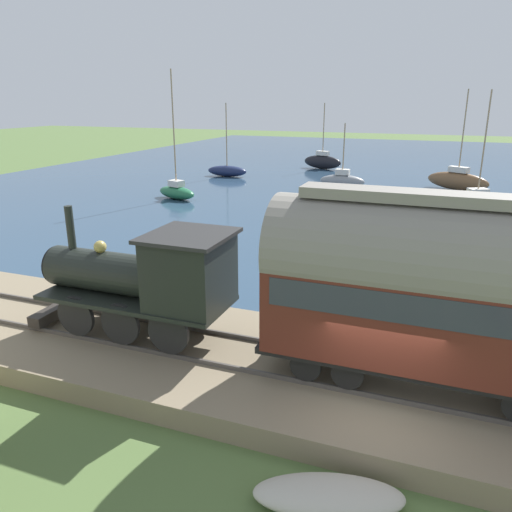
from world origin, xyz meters
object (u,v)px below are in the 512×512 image
sailboat_yellow (477,201)px  beached_dinghy (329,496)px  sailboat_navy (227,171)px  sailboat_gray (342,180)px  sailboat_brown (457,180)px  passenger_coach (441,287)px  sailboat_black (322,161)px  sailboat_green (177,191)px  rowboat_far_out (457,281)px  steam_locomotive (150,276)px  rowboat_off_pier (302,244)px

sailboat_yellow → beached_dinghy: 29.01m
sailboat_navy → beached_dinghy: (-36.24, -18.16, -0.33)m
sailboat_gray → sailboat_brown: bearing=-74.7°
passenger_coach → sailboat_black: 42.96m
sailboat_green → sailboat_gray: 13.87m
sailboat_black → rowboat_far_out: size_ratio=2.34×
steam_locomotive → sailboat_black: 41.37m
sailboat_brown → sailboat_green: 22.56m
sailboat_navy → beached_dinghy: size_ratio=2.25×
passenger_coach → sailboat_green: 28.27m
sailboat_green → sailboat_yellow: sailboat_green is taller
sailboat_yellow → passenger_coach: bearing=148.3°
sailboat_brown → rowboat_far_out: bearing=-152.3°
sailboat_gray → sailboat_black: bearing=21.9°
sailboat_brown → sailboat_yellow: 7.50m
rowboat_off_pier → beached_dinghy: size_ratio=0.97×
steam_locomotive → rowboat_far_out: size_ratio=2.11×
sailboat_green → sailboat_brown: bearing=-40.3°
passenger_coach → sailboat_yellow: size_ratio=1.04×
steam_locomotive → rowboat_off_pier: (11.91, -1.07, -2.20)m
sailboat_navy → rowboat_far_out: 31.10m
steam_locomotive → sailboat_brown: 33.57m
passenger_coach → steam_locomotive: bearing=90.0°
sailboat_brown → rowboat_off_pier: 21.81m
sailboat_black → beached_dinghy: size_ratio=2.23×
passenger_coach → sailboat_yellow: sailboat_yellow is taller
steam_locomotive → sailboat_green: size_ratio=0.66×
passenger_coach → rowboat_far_out: 9.58m
rowboat_far_out → sailboat_brown: bearing=-58.1°
steam_locomotive → sailboat_green: (21.05, 11.16, -1.88)m
sailboat_gray → beached_dinghy: bearing=-168.6°
passenger_coach → rowboat_off_pier: 13.87m
sailboat_navy → steam_locomotive: bearing=-160.0°
sailboat_brown → sailboat_black: bearing=85.0°
beached_dinghy → passenger_coach: bearing=-22.7°
steam_locomotive → sailboat_yellow: sailboat_yellow is taller
sailboat_brown → sailboat_navy: bearing=117.7°
sailboat_gray → sailboat_yellow: bearing=-116.0°
sailboat_navy → rowboat_far_out: bearing=-139.4°
steam_locomotive → sailboat_green: sailboat_green is taller
sailboat_brown → beached_dinghy: size_ratio=2.61×
steam_locomotive → passenger_coach: (0.00, -7.54, 0.71)m
beached_dinghy → sailboat_gray: bearing=11.1°
rowboat_far_out → sailboat_green: bearing=0.4°
passenger_coach → beached_dinghy: 5.00m
sailboat_gray → beached_dinghy: (-33.80, -6.62, -0.41)m
sailboat_black → rowboat_far_out: 34.58m
sailboat_green → beached_dinghy: size_ratio=3.03×
sailboat_gray → passenger_coach: bearing=-164.5°
sailboat_navy → sailboat_black: 11.15m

